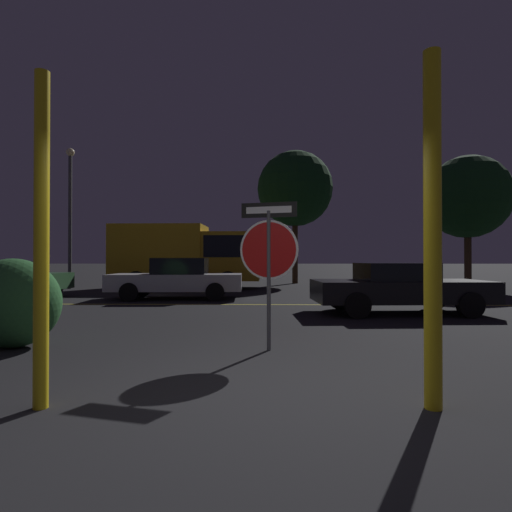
# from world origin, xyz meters

# --- Properties ---
(ground_plane) EXTENTS (260.00, 260.00, 0.00)m
(ground_plane) POSITION_xyz_m (0.00, 0.00, 0.00)
(ground_plane) COLOR black
(road_center_stripe) EXTENTS (42.47, 0.12, 0.01)m
(road_center_stripe) POSITION_xyz_m (0.00, 8.01, 0.00)
(road_center_stripe) COLOR gold
(road_center_stripe) RESTS_ON ground_plane
(stop_sign) EXTENTS (0.86, 0.22, 2.18)m
(stop_sign) POSITION_xyz_m (0.35, 2.06, 1.50)
(stop_sign) COLOR #4C4C51
(stop_sign) RESTS_ON ground_plane
(yellow_pole_left) EXTENTS (0.13, 0.13, 3.04)m
(yellow_pole_left) POSITION_xyz_m (-1.72, -0.27, 1.52)
(yellow_pole_left) COLOR yellow
(yellow_pole_left) RESTS_ON ground_plane
(yellow_pole_right) EXTENTS (0.15, 0.15, 3.22)m
(yellow_pole_right) POSITION_xyz_m (1.81, -0.20, 1.61)
(yellow_pole_right) COLOR yellow
(yellow_pole_right) RESTS_ON ground_plane
(hedge_bush_1) EXTENTS (1.45, 1.05, 1.35)m
(hedge_bush_1) POSITION_xyz_m (-3.54, 2.15, 0.68)
(hedge_bush_1) COLOR #2D6633
(hedge_bush_1) RESTS_ON ground_plane
(passing_car_1) EXTENTS (4.16, 1.94, 1.28)m
(passing_car_1) POSITION_xyz_m (-8.79, 10.09, 0.66)
(passing_car_1) COLOR #335B38
(passing_car_1) RESTS_ON ground_plane
(passing_car_2) EXTENTS (4.58, 2.00, 1.39)m
(passing_car_2) POSITION_xyz_m (-2.69, 9.69, 0.69)
(passing_car_2) COLOR silver
(passing_car_2) RESTS_ON ground_plane
(passing_car_3) EXTENTS (4.37, 2.07, 1.25)m
(passing_car_3) POSITION_xyz_m (3.61, 6.16, 0.65)
(passing_car_3) COLOR black
(passing_car_3) RESTS_ON ground_plane
(delivery_truck) EXTENTS (6.69, 2.63, 2.92)m
(delivery_truck) POSITION_xyz_m (-3.19, 14.52, 1.62)
(delivery_truck) COLOR gold
(delivery_truck) RESTS_ON ground_plane
(street_lamp) EXTENTS (0.37, 0.37, 6.48)m
(street_lamp) POSITION_xyz_m (-8.69, 14.31, 3.87)
(street_lamp) COLOR #4C4C51
(street_lamp) RESTS_ON ground_plane
(tree_0) EXTENTS (4.25, 4.25, 7.48)m
(tree_0) POSITION_xyz_m (1.99, 18.74, 5.34)
(tree_0) COLOR #422D1E
(tree_0) RESTS_ON ground_plane
(tree_1) EXTENTS (3.92, 3.92, 6.28)m
(tree_1) POSITION_xyz_m (9.94, 15.35, 4.31)
(tree_1) COLOR #422D1E
(tree_1) RESTS_ON ground_plane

